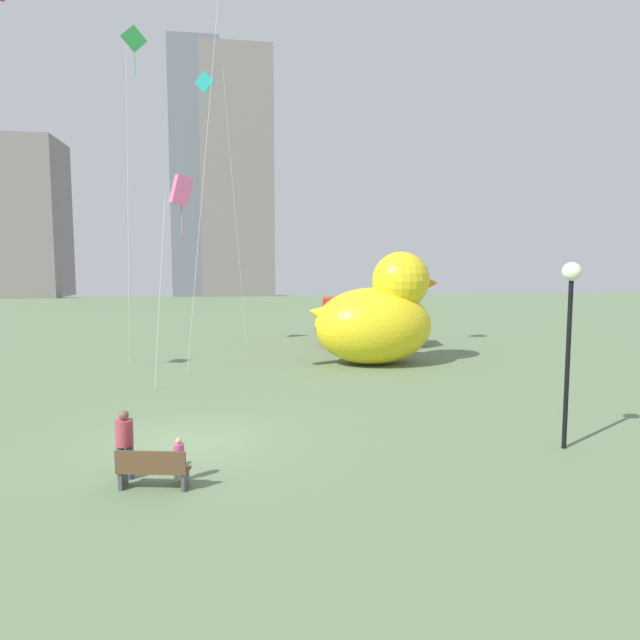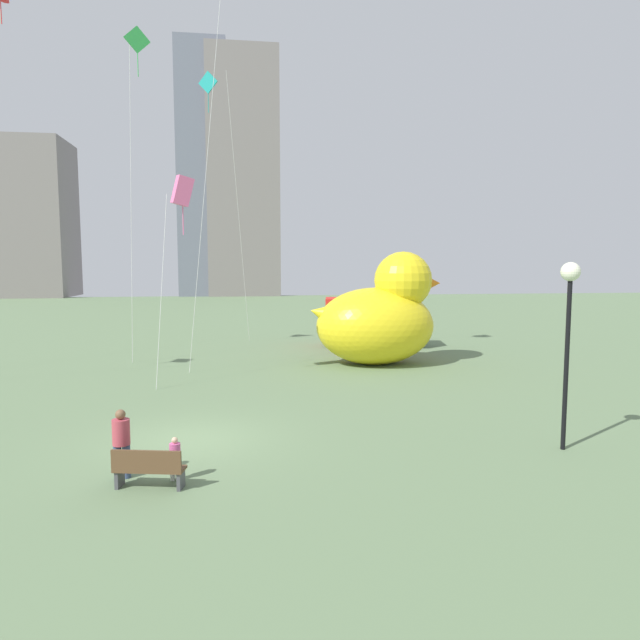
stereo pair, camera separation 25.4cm
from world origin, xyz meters
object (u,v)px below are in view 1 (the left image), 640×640
at_px(kite_pink, 181,192).
at_px(lamppost, 570,305).
at_px(giant_inflatable_duck, 378,316).
at_px(box_truck, 368,322).
at_px(kite_green, 133,58).
at_px(person_child, 179,457).
at_px(kite_teal, 208,97).
at_px(park_bench, 152,469).
at_px(person_adult, 125,441).

bearing_deg(kite_pink, lamppost, -41.82).
distance_m(giant_inflatable_duck, box_truck, 5.99).
relative_size(lamppost, box_truck, 0.82).
height_order(kite_pink, kite_green, kite_green).
relative_size(giant_inflatable_duck, lamppost, 1.34).
bearing_deg(person_child, lamppost, 4.39).
relative_size(box_truck, kite_pink, 0.72).
distance_m(giant_inflatable_duck, kite_teal, 16.50).
xyz_separation_m(giant_inflatable_duck, kite_pink, (-8.85, -3.48, 5.34)).
height_order(lamppost, kite_green, kite_green).
bearing_deg(park_bench, kite_green, 99.41).
xyz_separation_m(person_child, giant_inflatable_duck, (8.15, 13.70, 1.77)).
distance_m(park_bench, person_child, 0.66).
relative_size(giant_inflatable_duck, kite_pink, 0.79).
xyz_separation_m(box_truck, kite_teal, (-9.12, 1.87, 12.97)).
bearing_deg(person_adult, person_child, -14.79).
bearing_deg(person_child, kite_pink, 93.93).
height_order(person_child, kite_pink, kite_pink).
distance_m(lamppost, kite_green, 22.99).
height_order(person_child, kite_teal, kite_teal).
distance_m(person_adult, kite_green, 21.11).
height_order(box_truck, kite_pink, kite_pink).
xyz_separation_m(kite_pink, kite_teal, (0.68, 11.20, 6.74)).
bearing_deg(lamppost, giant_inflatable_duck, 97.57).
relative_size(person_adult, kite_teal, 0.10).
xyz_separation_m(park_bench, kite_teal, (0.50, 21.82, 13.93)).
bearing_deg(kite_green, park_bench, -80.59).
bearing_deg(lamppost, person_child, -175.61).
distance_m(park_bench, box_truck, 22.17).
bearing_deg(park_bench, kite_pink, 90.99).
xyz_separation_m(person_adult, lamppost, (11.09, 0.44, 2.93)).
bearing_deg(person_adult, kite_pink, 87.02).
relative_size(kite_pink, kite_green, 0.52).
height_order(giant_inflatable_duck, kite_green, kite_green).
bearing_deg(kite_teal, giant_inflatable_duck, -43.36).
bearing_deg(person_child, park_bench, -141.78).
bearing_deg(box_truck, lamppost, -87.66).
height_order(person_child, box_truck, box_truck).
bearing_deg(giant_inflatable_duck, kite_pink, -158.55).
relative_size(lamppost, kite_pink, 0.59).
bearing_deg(person_adult, box_truck, 61.77).
bearing_deg(box_truck, person_adult, -118.23).
distance_m(person_adult, kite_teal, 25.09).
bearing_deg(kite_green, lamppost, -49.64).
xyz_separation_m(park_bench, person_adult, (-0.70, 0.73, 0.41)).
xyz_separation_m(person_adult, kite_pink, (0.51, 9.90, 6.78)).
bearing_deg(kite_pink, box_truck, 43.56).
height_order(park_bench, kite_teal, kite_teal).
relative_size(park_bench, giant_inflatable_duck, 0.24).
bearing_deg(kite_pink, kite_green, 113.18).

